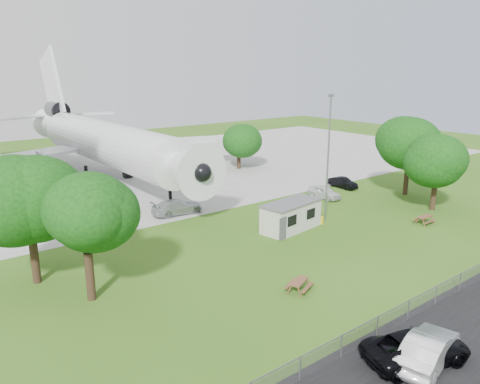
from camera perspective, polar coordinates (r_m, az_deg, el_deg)
ground at (r=37.00m, az=8.92°, el=-8.30°), size 160.00×160.00×0.00m
concrete_apron at (r=67.51m, az=-15.20°, el=2.06°), size 120.00×46.00×0.03m
airliner at (r=63.87m, az=-16.42°, el=6.06°), size 46.36×47.73×17.69m
site_cabin at (r=43.22m, az=6.27°, el=-2.89°), size 6.91×3.56×2.62m
picnic_west at (r=32.24m, az=7.18°, el=-11.89°), size 2.24×2.07×0.76m
picnic_east at (r=48.17m, az=21.54°, el=-3.63°), size 1.84×1.54×0.76m
fence at (r=31.98m, az=21.72°, el=-13.16°), size 58.00×0.04×1.30m
lamp_mast at (r=45.09m, az=10.67°, el=3.84°), size 0.16×0.16×12.00m
tree_west_big at (r=34.15m, az=-24.47°, el=-1.00°), size 8.48×8.48×10.15m
tree_west_small at (r=30.38m, az=-18.41°, el=-3.04°), size 5.98×5.98×8.52m
tree_east_front at (r=52.02m, az=22.95°, el=3.70°), size 6.92×6.92×8.86m
tree_east_back at (r=57.16m, az=20.01°, el=5.96°), size 8.08×8.08×10.48m
tree_far_apron at (r=68.32m, az=-0.15°, el=6.41°), size 6.10×6.10×7.38m
car_centre_sedan at (r=26.43m, az=21.92°, el=-17.38°), size 5.36×2.89×1.68m
car_west_estate at (r=26.46m, az=20.72°, el=-17.36°), size 6.14×4.23×1.56m
car_ne_hatch at (r=54.16m, az=10.22°, el=-0.02°), size 1.69×4.16×1.41m
car_ne_sedan at (r=59.29m, az=12.42°, el=1.10°), size 1.51×3.95×1.28m
car_apron_van at (r=47.92m, az=-7.67°, el=-1.83°), size 5.45×2.65×1.53m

